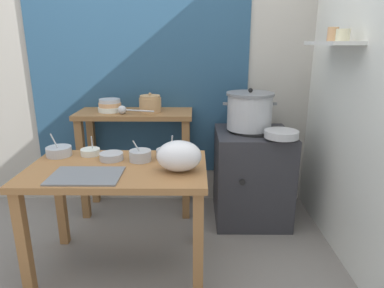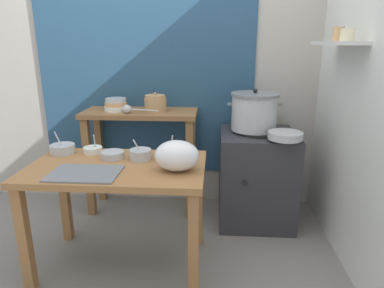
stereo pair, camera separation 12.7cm
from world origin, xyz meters
TOP-DOWN VIEW (x-y plane):
  - ground_plane at (0.00, 0.00)m, footprint 9.00×9.00m
  - wall_back at (0.08, 1.10)m, footprint 4.40×0.12m
  - wall_right at (1.40, 0.20)m, footprint 0.30×3.20m
  - prep_table at (-0.14, 0.00)m, footprint 1.10×0.66m
  - back_shelf_table at (-0.17, 0.83)m, footprint 0.96×0.40m
  - stove_block at (0.82, 0.70)m, footprint 0.60×0.61m
  - steamer_pot at (0.78, 0.72)m, footprint 0.43×0.38m
  - clay_pot at (-0.03, 0.83)m, footprint 0.18×0.18m
  - bowl_stack_enamel at (-0.37, 0.83)m, footprint 0.20×0.20m
  - ladle at (-0.24, 0.72)m, footprint 0.30×0.11m
  - serving_tray at (-0.28, -0.17)m, footprint 0.40×0.28m
  - plastic_bag at (0.24, -0.07)m, footprint 0.27×0.21m
  - wide_pan at (0.98, 0.46)m, footprint 0.25×0.25m
  - prep_bowl_0 at (-0.01, 0.11)m, footprint 0.14×0.14m
  - prep_bowl_1 at (0.16, 0.17)m, footprint 0.16×0.16m
  - prep_bowl_2 at (-0.37, 0.22)m, footprint 0.13×0.13m
  - prep_bowl_3 at (-0.58, 0.21)m, footprint 0.17×0.17m
  - prep_bowl_4 at (-0.21, 0.13)m, footprint 0.15×0.15m

SIDE VIEW (x-z plane):
  - ground_plane at x=0.00m, z-range 0.00..0.00m
  - stove_block at x=0.82m, z-range -0.01..0.77m
  - prep_table at x=-0.14m, z-range 0.25..0.97m
  - back_shelf_table at x=-0.17m, z-range 0.23..1.13m
  - serving_tray at x=-0.28m, z-range 0.72..0.73m
  - prep_bowl_2 at x=-0.37m, z-range 0.68..0.81m
  - prep_bowl_4 at x=-0.21m, z-range 0.72..0.77m
  - prep_bowl_1 at x=0.16m, z-range 0.67..0.83m
  - prep_bowl_3 at x=-0.58m, z-range 0.67..0.83m
  - prep_bowl_0 at x=-0.01m, z-range 0.69..0.83m
  - wide_pan at x=0.98m, z-range 0.78..0.83m
  - plastic_bag at x=0.24m, z-range 0.72..0.90m
  - steamer_pot at x=0.78m, z-range 0.76..1.09m
  - ladle at x=-0.24m, z-range 0.90..0.97m
  - bowl_stack_enamel at x=-0.37m, z-range 0.90..1.00m
  - clay_pot at x=-0.03m, z-range 0.89..1.05m
  - wall_right at x=1.40m, z-range 0.00..2.60m
  - wall_back at x=0.08m, z-range 0.00..2.60m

